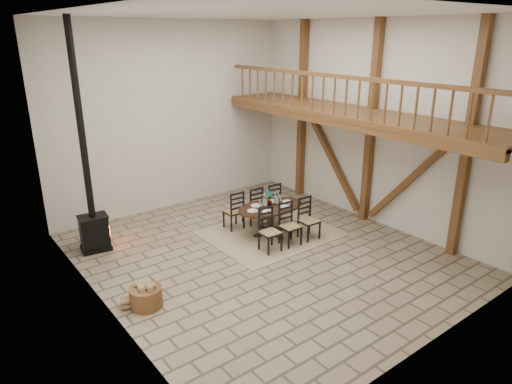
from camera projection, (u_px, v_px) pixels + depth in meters
ground at (263, 254)px, 10.13m from camera, size 8.00×8.00×0.00m
room_shell at (307, 113)px, 9.81m from camera, size 7.02×8.02×5.01m
rug at (270, 233)px, 11.18m from camera, size 3.00×2.50×0.02m
dining_table at (270, 219)px, 11.05m from camera, size 1.78×1.99×1.12m
wood_stove at (91, 203)px, 9.98m from camera, size 0.69×0.57×5.00m
log_basket at (146, 296)px, 8.15m from camera, size 0.58×0.58×0.48m
log_stack at (130, 302)px, 8.16m from camera, size 0.35×0.28×0.21m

